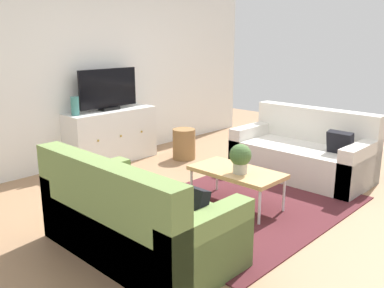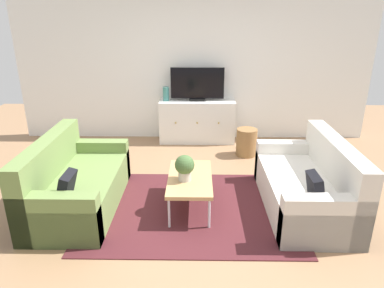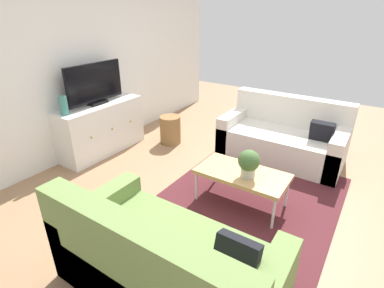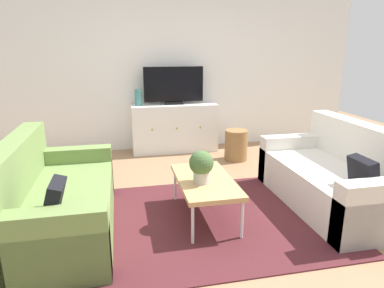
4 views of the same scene
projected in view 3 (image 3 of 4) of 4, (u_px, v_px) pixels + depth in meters
ground_plane at (233, 200)px, 3.48m from camera, size 10.00×10.00×0.00m
wall_back at (76, 62)px, 4.18m from camera, size 6.40×0.12×2.70m
area_rug at (245, 204)px, 3.40m from camera, size 2.50×1.90×0.01m
couch_left_side at (162, 267)px, 2.22m from camera, size 0.89×1.71×0.87m
couch_right_side at (284, 138)px, 4.39m from camera, size 0.89×1.71×0.87m
coffee_table at (242, 175)px, 3.26m from camera, size 0.52×0.99×0.41m
potted_plant at (249, 163)px, 3.09m from camera, size 0.23×0.23×0.31m
tv_console at (102, 128)px, 4.50m from camera, size 1.36×0.47×0.77m
flat_screen_tv at (95, 84)px, 4.23m from camera, size 0.94×0.16×0.59m
glass_vase at (63, 105)px, 3.86m from camera, size 0.11×0.11×0.25m
wicker_basket at (170, 130)px, 4.86m from camera, size 0.34×0.34×0.46m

